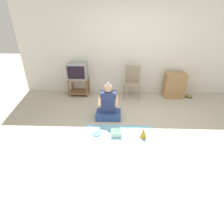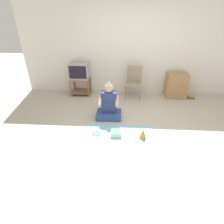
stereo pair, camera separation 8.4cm
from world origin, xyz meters
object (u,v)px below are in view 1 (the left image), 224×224
at_px(folding_chair, 132,80).
at_px(paper_plate, 97,133).
at_px(birthday_cake, 116,133).
at_px(cardboard_box_stack, 174,85).
at_px(person_seated, 108,106).
at_px(party_hat_blue, 143,133).
at_px(book_pile, 189,97).
at_px(tv, 78,71).

bearing_deg(folding_chair, paper_plate, -113.30).
relative_size(folding_chair, birthday_cake, 4.31).
distance_m(cardboard_box_stack, birthday_cake, 2.56).
distance_m(person_seated, paper_plate, 0.75).
xyz_separation_m(birthday_cake, party_hat_blue, (0.52, -0.07, 0.06)).
distance_m(book_pile, party_hat_blue, 2.49).
xyz_separation_m(book_pile, party_hat_blue, (-1.55, -1.94, 0.08)).
xyz_separation_m(birthday_cake, paper_plate, (-0.39, 0.02, -0.03)).
bearing_deg(person_seated, tv, 125.62).
height_order(book_pile, party_hat_blue, party_hat_blue).
distance_m(party_hat_blue, paper_plate, 0.91).
height_order(cardboard_box_stack, birthday_cake, cardboard_box_stack).
relative_size(tv, book_pile, 3.32).
height_order(tv, book_pile, tv).
bearing_deg(tv, folding_chair, -4.94).
bearing_deg(birthday_cake, person_seated, 105.53).
height_order(book_pile, person_seated, person_seated).
distance_m(tv, person_seated, 1.66).
xyz_separation_m(person_seated, paper_plate, (-0.20, -0.67, -0.28)).
bearing_deg(paper_plate, cardboard_box_stack, 44.38).
height_order(folding_chair, paper_plate, folding_chair).
relative_size(tv, party_hat_blue, 2.69).
relative_size(tv, birthday_cake, 2.61).
height_order(folding_chair, person_seated, person_seated).
bearing_deg(birthday_cake, paper_plate, 177.43).
bearing_deg(tv, birthday_cake, -60.54).
bearing_deg(paper_plate, person_seated, 73.70).
relative_size(tv, cardboard_box_stack, 0.78).
bearing_deg(book_pile, folding_chair, -179.55).
bearing_deg(person_seated, book_pile, 27.70).
xyz_separation_m(folding_chair, cardboard_box_stack, (1.20, 0.11, -0.17)).
bearing_deg(folding_chair, book_pile, 0.45).
bearing_deg(paper_plate, book_pile, 37.12).
distance_m(cardboard_box_stack, paper_plate, 2.82).
relative_size(person_seated, birthday_cake, 4.32).
relative_size(birthday_cake, party_hat_blue, 1.03).
height_order(tv, party_hat_blue, tv).
bearing_deg(birthday_cake, cardboard_box_stack, 50.78).
bearing_deg(party_hat_blue, paper_plate, 174.80).
bearing_deg(tv, book_pile, -2.14).
xyz_separation_m(folding_chair, paper_plate, (-0.79, -1.85, -0.49)).
xyz_separation_m(folding_chair, party_hat_blue, (0.11, -1.93, -0.40)).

